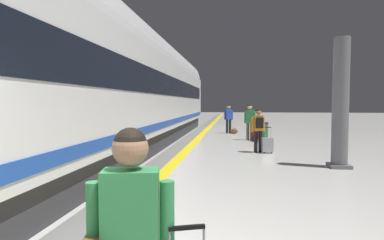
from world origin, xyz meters
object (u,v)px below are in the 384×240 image
Objects in this scene: high_speed_train at (79,76)px; passenger_mid at (250,119)px; passenger_near at (258,127)px; waste_bin at (263,132)px; platform_pillar at (340,106)px; suitcase_near at (267,145)px; duffel_bag_far at (234,131)px; suitcase_mid at (257,134)px; passenger_far at (229,117)px.

passenger_mid is at bearing 57.87° from high_speed_train.
passenger_near is 3.35m from waste_bin.
passenger_near is 0.44× the size of platform_pillar.
high_speed_train is 6.41m from passenger_near.
high_speed_train reaches higher than suitcase_near.
passenger_near is 1.68× the size of suitcase_near.
duffel_bag_far is (4.06, 10.85, -2.35)m from high_speed_train.
high_speed_train is 7.11m from platform_pillar.
duffel_bag_far is 10.07m from platform_pillar.
platform_pillar reaches higher than suitcase_mid.
passenger_near is at bearing -98.34° from waste_bin.
passenger_mid is 3.40m from duffel_bag_far.
high_speed_train is 22.56× the size of passenger_near.
suitcase_mid is at bearing -72.46° from duffel_bag_far.
platform_pillar is (3.21, -9.74, 0.74)m from passenger_far.
suitcase_near is at bearing -83.79° from passenger_mid.
passenger_mid is at bearing 153.17° from suitcase_mid.
passenger_mid reaches higher than suitcase_mid.
suitcase_near is 0.56× the size of passenger_far.
suitcase_near is at bearing -88.35° from suitcase_mid.
suitcase_near is (5.23, 3.69, -2.20)m from high_speed_train.
platform_pillar is (2.89, -9.52, 1.57)m from duffel_bag_far.
passenger_mid is at bearing -76.95° from duffel_bag_far.
suitcase_near is 0.55× the size of passenger_mid.
high_speed_train reaches higher than passenger_near.
passenger_far is at bearing 99.21° from passenger_near.
platform_pillar is at bearing -71.26° from passenger_mid.
passenger_near is at bearing -88.29° from passenger_mid.
waste_bin is (1.66, -3.98, -0.53)m from passenger_far.
passenger_far is at bearing 111.10° from suitcase_mid.
suitcase_mid is at bearing 124.83° from waste_bin.
suitcase_near is at bearing -92.80° from waste_bin.
high_speed_train is 20.75× the size of passenger_mid.
duffel_bag_far is (-1.17, 7.16, -0.16)m from suitcase_near.
platform_pillar is at bearing -73.51° from suitcase_mid.
passenger_near is 7.36m from passenger_far.
suitcase_near reaches higher than suitcase_mid.
suitcase_near reaches higher than duffel_bag_far.
passenger_mid is 3.08× the size of suitcase_mid.
waste_bin is at bearing 52.71° from high_speed_train.
high_speed_train is 9.33m from suitcase_mid.
platform_pillar reaches higher than waste_bin.
suitcase_mid is (-0.11, 3.79, -0.00)m from suitcase_near.
high_speed_train is 37.96× the size of suitcase_near.
high_speed_train is at bearing -142.27° from passenger_near.
passenger_near is at bearing -93.20° from suitcase_mid.
waste_bin reaches higher than duffel_bag_far.
high_speed_train reaches higher than passenger_far.
passenger_far reaches higher than duffel_bag_far.
suitcase_near is at bearing -19.80° from passenger_near.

